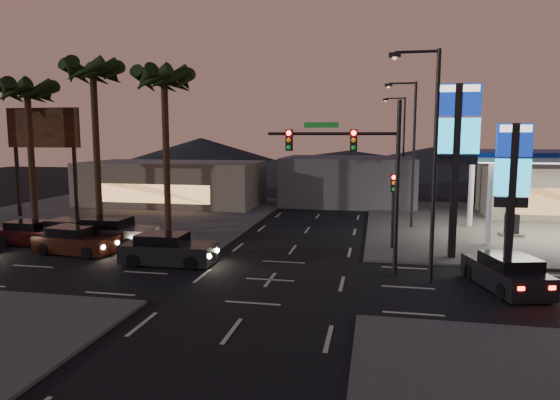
% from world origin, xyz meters
% --- Properties ---
extents(ground, '(140.00, 140.00, 0.00)m').
position_xyz_m(ground, '(0.00, 0.00, 0.00)').
color(ground, black).
rests_on(ground, ground).
extents(corner_lot_ne, '(24.00, 24.00, 0.12)m').
position_xyz_m(corner_lot_ne, '(16.00, 16.00, 0.06)').
color(corner_lot_ne, '#47443F').
rests_on(corner_lot_ne, ground).
extents(corner_lot_nw, '(24.00, 24.00, 0.12)m').
position_xyz_m(corner_lot_nw, '(-16.00, 16.00, 0.06)').
color(corner_lot_nw, '#47443F').
rests_on(corner_lot_nw, ground).
extents(convenience_store, '(10.00, 6.00, 4.00)m').
position_xyz_m(convenience_store, '(18.00, 21.00, 2.00)').
color(convenience_store, '#726B5B').
rests_on(convenience_store, ground).
extents(pylon_sign_tall, '(2.20, 0.35, 9.00)m').
position_xyz_m(pylon_sign_tall, '(8.50, 5.50, 6.39)').
color(pylon_sign_tall, black).
rests_on(pylon_sign_tall, ground).
extents(pylon_sign_short, '(1.60, 0.35, 7.00)m').
position_xyz_m(pylon_sign_short, '(11.00, 4.50, 4.66)').
color(pylon_sign_short, black).
rests_on(pylon_sign_short, ground).
extents(traffic_signal_mast, '(6.10, 0.39, 8.00)m').
position_xyz_m(traffic_signal_mast, '(3.76, 1.99, 5.23)').
color(traffic_signal_mast, black).
rests_on(traffic_signal_mast, ground).
extents(pedestal_signal, '(0.32, 0.39, 4.30)m').
position_xyz_m(pedestal_signal, '(5.50, 6.98, 2.92)').
color(pedestal_signal, black).
rests_on(pedestal_signal, ground).
extents(streetlight_near, '(2.14, 0.25, 10.00)m').
position_xyz_m(streetlight_near, '(6.79, 1.00, 5.72)').
color(streetlight_near, black).
rests_on(streetlight_near, ground).
extents(streetlight_mid, '(2.14, 0.25, 10.00)m').
position_xyz_m(streetlight_mid, '(6.79, 14.00, 5.72)').
color(streetlight_mid, black).
rests_on(streetlight_mid, ground).
extents(streetlight_far, '(2.14, 0.25, 10.00)m').
position_xyz_m(streetlight_far, '(6.79, 28.00, 5.72)').
color(streetlight_far, black).
rests_on(streetlight_far, ground).
extents(palm_a, '(4.41, 4.41, 10.86)m').
position_xyz_m(palm_a, '(-9.00, 9.50, 9.43)').
color(palm_a, black).
rests_on(palm_a, ground).
extents(palm_b, '(4.41, 4.41, 11.46)m').
position_xyz_m(palm_b, '(-14.00, 9.50, 9.97)').
color(palm_b, black).
rests_on(palm_b, ground).
extents(palm_c, '(4.41, 4.41, 10.26)m').
position_xyz_m(palm_c, '(-19.00, 9.50, 8.88)').
color(palm_c, black).
rests_on(palm_c, ground).
extents(billboard, '(6.00, 0.30, 8.50)m').
position_xyz_m(billboard, '(-20.50, 13.00, 6.33)').
color(billboard, black).
rests_on(billboard, ground).
extents(building_far_west, '(16.00, 8.00, 4.00)m').
position_xyz_m(building_far_west, '(-14.00, 22.00, 2.00)').
color(building_far_west, '#726B5B').
rests_on(building_far_west, ground).
extents(building_far_mid, '(12.00, 9.00, 4.40)m').
position_xyz_m(building_far_mid, '(2.00, 26.00, 2.20)').
color(building_far_mid, '#4C4C51').
rests_on(building_far_mid, ground).
extents(hill_left, '(40.00, 40.00, 6.00)m').
position_xyz_m(hill_left, '(-25.00, 60.00, 3.00)').
color(hill_left, black).
rests_on(hill_left, ground).
extents(hill_right, '(50.00, 50.00, 5.00)m').
position_xyz_m(hill_right, '(15.00, 60.00, 2.50)').
color(hill_right, black).
rests_on(hill_right, ground).
extents(hill_center, '(60.00, 60.00, 4.00)m').
position_xyz_m(hill_center, '(0.00, 60.00, 2.00)').
color(hill_center, black).
rests_on(hill_center, ground).
extents(car_lane_a_front, '(4.80, 2.09, 1.55)m').
position_xyz_m(car_lane_a_front, '(-5.64, 1.73, 0.72)').
color(car_lane_a_front, black).
rests_on(car_lane_a_front, ground).
extents(car_lane_a_mid, '(4.68, 2.36, 1.48)m').
position_xyz_m(car_lane_a_mid, '(-11.55, 2.91, 0.69)').
color(car_lane_a_mid, black).
rests_on(car_lane_a_mid, ground).
extents(car_lane_b_front, '(5.12, 2.27, 1.65)m').
position_xyz_m(car_lane_b_front, '(-10.57, 5.05, 0.77)').
color(car_lane_b_front, '#565759').
rests_on(car_lane_b_front, ground).
extents(car_lane_b_mid, '(4.68, 2.17, 1.49)m').
position_xyz_m(car_lane_b_mid, '(-12.97, 4.91, 0.69)').
color(car_lane_b_mid, black).
rests_on(car_lane_b_mid, ground).
extents(car_lane_b_rear, '(4.28, 1.88, 1.38)m').
position_xyz_m(car_lane_b_rear, '(-15.47, 4.49, 0.64)').
color(car_lane_b_rear, black).
rests_on(car_lane_b_rear, ground).
extents(suv_station, '(3.00, 4.82, 1.50)m').
position_xyz_m(suv_station, '(10.02, 0.60, 0.70)').
color(suv_station, black).
rests_on(suv_station, ground).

